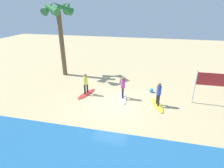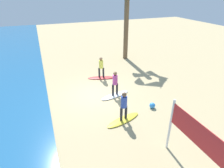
% 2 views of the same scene
% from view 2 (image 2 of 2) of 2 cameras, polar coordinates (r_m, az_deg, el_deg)
% --- Properties ---
extents(ground_plane, '(60.00, 60.00, 0.00)m').
position_cam_2_polar(ground_plane, '(12.62, -4.90, -3.35)').
color(ground_plane, tan).
extents(surfboard_yellow, '(1.12, 2.17, 0.09)m').
position_cam_2_polar(surfboard_yellow, '(10.32, 3.46, -10.76)').
color(surfboard_yellow, yellow).
rests_on(surfboard_yellow, ground).
extents(surfer_yellow, '(0.32, 0.45, 1.64)m').
position_cam_2_polar(surfer_yellow, '(9.74, 3.62, -6.14)').
color(surfer_yellow, '#232328').
rests_on(surfer_yellow, surfboard_yellow).
extents(surfboard_white, '(1.03, 2.17, 0.09)m').
position_cam_2_polar(surfboard_white, '(12.46, 0.90, -3.42)').
color(surfboard_white, white).
rests_on(surfboard_white, ground).
extents(surfer_white, '(0.32, 0.45, 1.64)m').
position_cam_2_polar(surfer_white, '(11.99, 0.93, 0.67)').
color(surfer_white, '#232328').
rests_on(surfer_white, surfboard_white).
extents(surfboard_red, '(1.15, 2.17, 0.09)m').
position_cam_2_polar(surfboard_red, '(14.91, -3.21, 1.91)').
color(surfboard_red, red).
rests_on(surfboard_red, ground).
extents(surfer_red, '(0.32, 0.45, 1.64)m').
position_cam_2_polar(surfer_red, '(14.52, -3.30, 5.46)').
color(surfer_red, '#232328').
rests_on(surfer_red, surfboard_red).
extents(beach_ball, '(0.35, 0.35, 0.35)m').
position_cam_2_polar(beach_ball, '(11.44, 12.09, -6.37)').
color(beach_ball, '#338CE5').
rests_on(beach_ball, ground).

